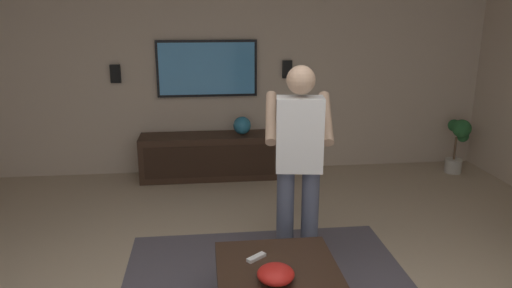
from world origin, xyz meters
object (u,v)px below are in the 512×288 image
(potted_plant_short, at_px, (458,140))
(media_console, at_px, (210,156))
(wall_speaker_right, at_px, (115,74))
(bowl, at_px, (276,274))
(tv, at_px, (207,69))
(person_standing, at_px, (299,155))
(wall_speaker_left, at_px, (287,69))
(remote_white, at_px, (256,257))
(vase_round, at_px, (242,125))

(potted_plant_short, bearing_deg, media_console, 86.96)
(wall_speaker_right, bearing_deg, bowl, -156.54)
(tv, height_order, person_standing, tv)
(person_standing, relative_size, bowl, 6.98)
(tv, height_order, wall_speaker_left, tv)
(person_standing, relative_size, remote_white, 10.93)
(bowl, distance_m, remote_white, 0.31)
(bowl, xyz_separation_m, wall_speaker_right, (3.38, 1.46, 0.84))
(person_standing, height_order, vase_round, person_standing)
(media_console, height_order, wall_speaker_left, wall_speaker_left)
(remote_white, bearing_deg, tv, -123.44)
(person_standing, bearing_deg, tv, 23.60)
(tv, xyz_separation_m, bowl, (-3.36, -0.35, -0.89))
(tv, relative_size, wall_speaker_right, 5.63)
(media_console, relative_size, wall_speaker_left, 7.73)
(bowl, bearing_deg, tv, 6.00)
(person_standing, height_order, remote_white, person_standing)
(wall_speaker_left, distance_m, wall_speaker_right, 2.12)
(bowl, bearing_deg, person_standing, -19.14)
(potted_plant_short, relative_size, wall_speaker_right, 3.22)
(potted_plant_short, xyz_separation_m, wall_speaker_right, (0.42, 4.28, 0.86))
(potted_plant_short, height_order, wall_speaker_left, wall_speaker_left)
(vase_round, distance_m, wall_speaker_right, 1.67)
(person_standing, distance_m, wall_speaker_left, 2.51)
(remote_white, relative_size, wall_speaker_right, 0.68)
(bowl, distance_m, vase_round, 3.13)
(potted_plant_short, distance_m, remote_white, 3.94)
(media_console, xyz_separation_m, person_standing, (-2.20, -0.67, 0.66))
(person_standing, bearing_deg, wall_speaker_right, 44.21)
(tv, xyz_separation_m, person_standing, (-2.44, -0.67, -0.41))
(media_console, height_order, wall_speaker_right, wall_speaker_right)
(tv, distance_m, wall_speaker_left, 1.01)
(bowl, height_order, remote_white, bowl)
(vase_round, distance_m, wall_speaker_left, 0.92)
(media_console, distance_m, remote_white, 2.84)
(tv, bearing_deg, wall_speaker_right, -90.68)
(person_standing, xyz_separation_m, bowl, (-0.92, 0.32, -0.48))
(remote_white, bearing_deg, wall_speaker_right, -104.30)
(bowl, relative_size, wall_speaker_right, 1.07)
(media_console, bearing_deg, tv, -180.00)
(media_console, bearing_deg, potted_plant_short, 86.96)
(person_standing, xyz_separation_m, wall_speaker_left, (2.45, -0.34, 0.38))
(wall_speaker_right, bearing_deg, person_standing, -143.97)
(potted_plant_short, bearing_deg, bowl, 136.36)
(potted_plant_short, xyz_separation_m, wall_speaker_left, (0.42, 2.16, 0.88))
(person_standing, height_order, bowl, person_standing)
(person_standing, height_order, wall_speaker_right, person_standing)
(media_console, height_order, person_standing, person_standing)
(vase_round, bearing_deg, person_standing, -173.23)
(wall_speaker_left, bearing_deg, remote_white, 166.43)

